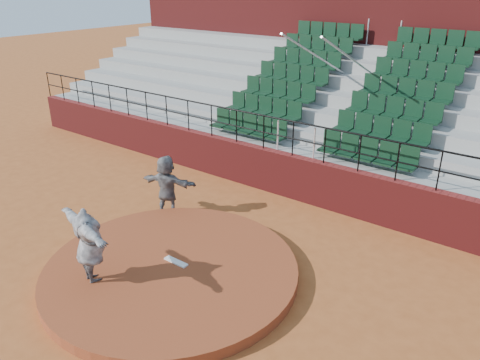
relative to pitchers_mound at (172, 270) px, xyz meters
The scene contains 9 objects.
ground 0.12m from the pitchers_mound, ahead, with size 90.00×90.00×0.00m, color #AB5626.
pitchers_mound is the anchor object (origin of this frame).
pitching_rubber 0.21m from the pitchers_mound, 90.00° to the left, with size 0.60×0.15×0.03m, color white.
boundary_wall 5.03m from the pitchers_mound, 90.00° to the left, with size 24.00×0.30×1.30m, color maroon.
wall_railing 5.35m from the pitchers_mound, 90.00° to the left, with size 24.04×0.05×1.03m.
seating_deck 8.75m from the pitchers_mound, 90.00° to the left, with size 24.00×5.97×4.63m.
press_box_facade 13.06m from the pitchers_mound, 90.00° to the left, with size 24.00×3.00×7.10m, color maroon.
pitcher 1.86m from the pitchers_mound, 124.93° to the right, with size 2.04×0.55×1.66m, color black.
fielder 3.02m from the pitchers_mound, 135.99° to the left, with size 1.57×0.50×1.69m, color black.
Camera 1 is at (6.32, -5.96, 6.02)m, focal length 35.00 mm.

